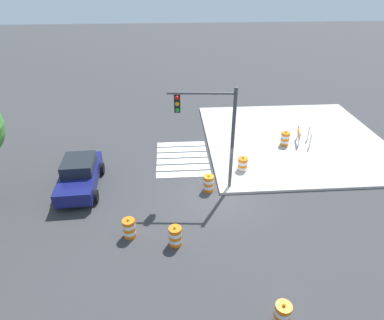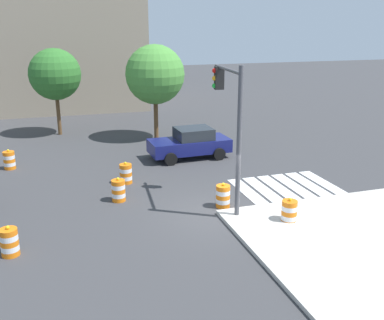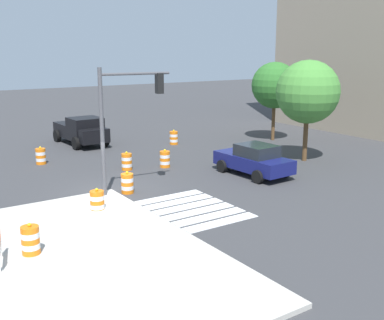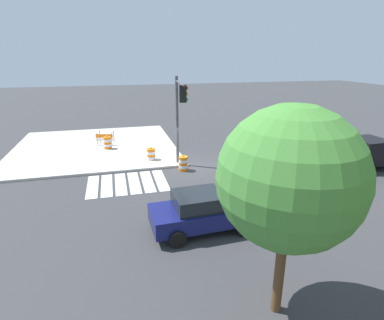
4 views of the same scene
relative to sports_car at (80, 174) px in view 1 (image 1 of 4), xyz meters
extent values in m
plane|color=#38383A|center=(-1.28, -7.42, -0.81)|extent=(120.00, 120.00, 0.00)
cube|color=#BCB7AD|center=(4.72, -13.42, -0.74)|extent=(12.00, 12.00, 0.15)
cube|color=silver|center=(0.85, -5.62, -0.80)|extent=(0.60, 3.20, 0.02)
cube|color=silver|center=(1.60, -5.62, -0.80)|extent=(0.60, 3.20, 0.02)
cube|color=silver|center=(2.35, -5.62, -0.80)|extent=(0.60, 3.20, 0.02)
cube|color=silver|center=(3.10, -5.62, -0.80)|extent=(0.60, 3.20, 0.02)
cube|color=silver|center=(3.85, -5.62, -0.80)|extent=(0.60, 3.20, 0.02)
cube|color=silver|center=(4.60, -5.62, -0.80)|extent=(0.60, 3.20, 0.02)
cube|color=navy|center=(-0.06, 0.00, -0.13)|extent=(4.37, 2.02, 0.70)
cube|color=#1E2328|center=(0.19, 0.01, 0.52)|extent=(1.97, 1.68, 0.60)
cylinder|color=black|center=(-1.37, -1.01, -0.48)|extent=(0.67, 0.27, 0.66)
cylinder|color=black|center=(-1.45, 0.89, -0.48)|extent=(0.67, 0.27, 0.66)
cylinder|color=black|center=(1.33, -0.89, -0.48)|extent=(0.67, 0.27, 0.66)
cylinder|color=black|center=(1.25, 1.00, -0.48)|extent=(0.67, 0.27, 0.66)
cylinder|color=orange|center=(-4.64, -4.99, -0.72)|extent=(0.56, 0.56, 0.18)
cylinder|color=white|center=(-4.64, -4.99, -0.54)|extent=(0.56, 0.56, 0.18)
cylinder|color=orange|center=(-4.64, -4.99, -0.36)|extent=(0.56, 0.56, 0.18)
cylinder|color=white|center=(-4.64, -4.99, -0.18)|extent=(0.56, 0.56, 0.18)
cylinder|color=orange|center=(-4.64, -4.99, 0.00)|extent=(0.56, 0.56, 0.18)
sphere|color=yellow|center=(-4.64, -4.99, 0.15)|extent=(0.12, 0.12, 0.12)
cylinder|color=orange|center=(-4.00, -2.97, -0.72)|extent=(0.56, 0.56, 0.18)
cylinder|color=white|center=(-4.00, -2.97, -0.54)|extent=(0.56, 0.56, 0.18)
cylinder|color=orange|center=(-4.00, -2.97, -0.36)|extent=(0.56, 0.56, 0.18)
cylinder|color=white|center=(-4.00, -2.97, -0.18)|extent=(0.56, 0.56, 0.18)
cylinder|color=orange|center=(-4.00, -2.97, 0.00)|extent=(0.56, 0.56, 0.18)
sphere|color=yellow|center=(-4.00, -2.97, 0.15)|extent=(0.12, 0.12, 0.12)
cylinder|color=orange|center=(0.94, -9.05, -0.72)|extent=(0.56, 0.56, 0.18)
cylinder|color=white|center=(0.94, -9.05, -0.54)|extent=(0.56, 0.56, 0.18)
cylinder|color=orange|center=(0.94, -9.05, -0.36)|extent=(0.56, 0.56, 0.18)
cylinder|color=white|center=(0.94, -9.05, -0.18)|extent=(0.56, 0.56, 0.18)
cylinder|color=orange|center=(0.94, -9.05, 0.00)|extent=(0.56, 0.56, 0.18)
sphere|color=yellow|center=(0.94, -9.05, 0.15)|extent=(0.12, 0.12, 0.12)
cylinder|color=orange|center=(-0.78, -6.86, -0.72)|extent=(0.56, 0.56, 0.18)
cylinder|color=white|center=(-0.78, -6.86, -0.54)|extent=(0.56, 0.56, 0.18)
cylinder|color=orange|center=(-0.78, -6.86, -0.36)|extent=(0.56, 0.56, 0.18)
cylinder|color=white|center=(-0.78, -6.86, -0.18)|extent=(0.56, 0.56, 0.18)
cylinder|color=orange|center=(-0.78, -6.86, 0.00)|extent=(0.56, 0.56, 0.18)
sphere|color=yellow|center=(-0.78, -6.86, 0.15)|extent=(0.12, 0.12, 0.12)
cylinder|color=white|center=(-8.57, -8.44, -0.54)|extent=(0.56, 0.56, 0.18)
cylinder|color=orange|center=(-8.57, -8.44, -0.36)|extent=(0.56, 0.56, 0.18)
cylinder|color=white|center=(-8.57, -8.44, -0.18)|extent=(0.56, 0.56, 0.18)
cylinder|color=orange|center=(-8.57, -8.44, 0.00)|extent=(0.56, 0.56, 0.18)
sphere|color=yellow|center=(-8.57, -8.44, 0.15)|extent=(0.12, 0.12, 0.12)
cylinder|color=orange|center=(3.77, -12.45, -0.57)|extent=(0.56, 0.56, 0.18)
cylinder|color=white|center=(3.77, -12.45, -0.39)|extent=(0.56, 0.56, 0.18)
cylinder|color=orange|center=(3.77, -12.45, -0.21)|extent=(0.56, 0.56, 0.18)
cylinder|color=white|center=(3.77, -12.45, -0.03)|extent=(0.56, 0.56, 0.18)
cylinder|color=orange|center=(3.77, -12.45, 0.15)|extent=(0.56, 0.56, 0.18)
sphere|color=yellow|center=(3.77, -12.45, 0.30)|extent=(0.12, 0.12, 0.12)
cube|color=silver|center=(3.46, -13.29, -0.16)|extent=(0.09, 0.09, 1.00)
cube|color=silver|center=(3.29, -13.97, -0.16)|extent=(0.09, 0.09, 1.00)
cube|color=silver|center=(4.53, -13.57, -0.16)|extent=(0.09, 0.09, 1.00)
cube|color=silver|center=(4.35, -14.24, -0.16)|extent=(0.09, 0.09, 1.00)
cube|color=orange|center=(4.00, -13.41, 0.09)|extent=(1.27, 0.37, 0.28)
cube|color=white|center=(4.00, -13.41, -0.21)|extent=(1.27, 0.37, 0.20)
cylinder|color=#4C4C51|center=(-0.68, -8.02, 2.09)|extent=(0.18, 0.18, 5.50)
cylinder|color=#4C4C51|center=(-0.54, -6.43, 4.54)|extent=(0.40, 3.20, 0.12)
cube|color=black|center=(-0.44, -5.31, 4.09)|extent=(0.38, 0.31, 0.90)
sphere|color=red|center=(-0.63, -5.29, 4.39)|extent=(0.20, 0.20, 0.20)
sphere|color=#F2A514|center=(-0.63, -5.29, 4.09)|extent=(0.20, 0.20, 0.20)
sphere|color=green|center=(-0.63, -5.29, 3.79)|extent=(0.20, 0.20, 0.20)
camera|label=1|loc=(-15.19, -4.97, 9.67)|focal=30.93mm
camera|label=2|loc=(-6.89, -22.13, 6.22)|focal=41.65mm
camera|label=3|loc=(17.99, -15.96, 5.58)|focal=44.40mm
camera|label=4|loc=(3.20, 10.69, 5.99)|focal=28.78mm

